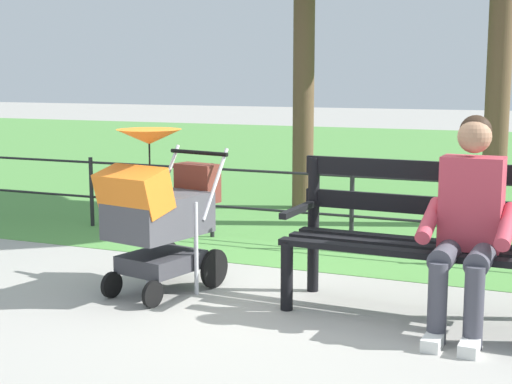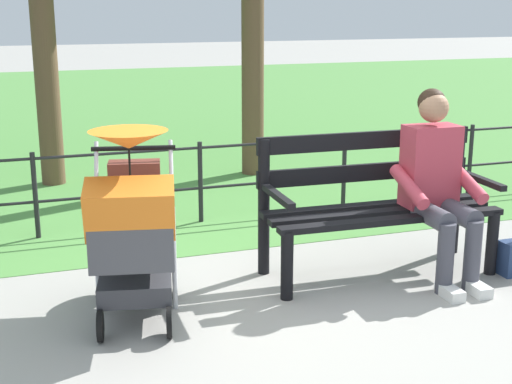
% 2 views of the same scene
% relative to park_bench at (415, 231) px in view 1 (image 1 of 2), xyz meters
% --- Properties ---
extents(ground_plane, '(60.00, 60.00, 0.00)m').
position_rel_park_bench_xyz_m(ground_plane, '(0.84, 0.12, -0.53)').
color(ground_plane, '#9E9B93').
extents(grass_lawn, '(40.00, 16.00, 0.01)m').
position_rel_park_bench_xyz_m(grass_lawn, '(0.84, -8.68, -0.52)').
color(grass_lawn, '#518E42').
rests_on(grass_lawn, ground).
extents(park_bench, '(1.62, 0.65, 0.96)m').
position_rel_park_bench_xyz_m(park_bench, '(0.00, 0.00, 0.00)').
color(park_bench, black).
rests_on(park_bench, ground).
extents(person_on_bench, '(0.54, 0.74, 1.28)m').
position_rel_park_bench_xyz_m(person_on_bench, '(-0.35, 0.22, 0.15)').
color(person_on_bench, '#42424C').
rests_on(person_on_bench, ground).
extents(stroller, '(0.67, 0.96, 1.15)m').
position_rel_park_bench_xyz_m(stroller, '(1.71, 0.28, 0.07)').
color(stroller, black).
rests_on(stroller, ground).
extents(park_fence, '(8.11, 0.04, 0.70)m').
position_rel_park_bench_xyz_m(park_fence, '(0.56, -1.52, -0.10)').
color(park_fence, black).
rests_on(park_fence, ground).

